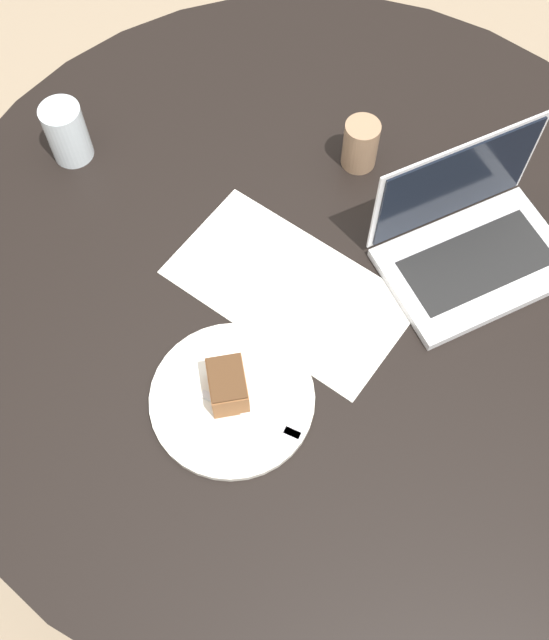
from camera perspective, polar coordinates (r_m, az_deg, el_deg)
ground_plane at (r=1.96m, az=1.98°, el=-6.88°), size 12.00×12.00×0.00m
dining_table at (r=1.39m, az=2.79°, el=2.13°), size 1.39×1.39×0.72m
paper_document at (r=1.29m, az=1.14°, el=2.42°), size 0.43×0.28×0.00m
plate at (r=1.20m, az=-3.24°, el=-6.00°), size 0.26×0.26×0.01m
cake_slice at (r=1.16m, az=-3.59°, el=-5.00°), size 0.10×0.09×0.06m
fork at (r=1.17m, az=-1.00°, el=-7.59°), size 0.17×0.08×0.00m
coffee_glass at (r=1.41m, az=6.57°, el=13.15°), size 0.06×0.06×0.10m
water_glass at (r=1.46m, az=-15.55°, el=13.60°), size 0.08×0.08×0.12m
laptop at (r=1.33m, az=14.70°, el=5.70°), size 0.31×0.37×0.21m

